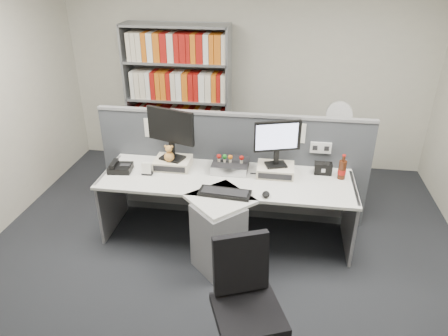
% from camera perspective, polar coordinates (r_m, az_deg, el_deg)
% --- Properties ---
extents(ground, '(5.50, 5.50, 0.00)m').
position_cam_1_polar(ground, '(4.01, -1.44, -16.07)').
color(ground, '#25272C').
rests_on(ground, ground).
extents(room_shell, '(5.04, 5.54, 2.72)m').
position_cam_1_polar(room_shell, '(3.08, -1.82, 9.03)').
color(room_shell, beige).
rests_on(room_shell, ground).
extents(partition, '(3.00, 0.08, 1.27)m').
position_cam_1_polar(partition, '(4.66, 1.16, 0.33)').
color(partition, '#45484E').
rests_on(partition, ground).
extents(desk, '(2.60, 1.20, 0.72)m').
position_cam_1_polar(desk, '(4.20, -0.11, -5.99)').
color(desk, silver).
rests_on(desk, ground).
extents(monitor_riser_left, '(0.38, 0.31, 0.10)m').
position_cam_1_polar(monitor_riser_left, '(4.48, -7.07, 0.69)').
color(monitor_riser_left, beige).
rests_on(monitor_riser_left, desk).
extents(monitor_riser_right, '(0.38, 0.31, 0.10)m').
position_cam_1_polar(monitor_riser_right, '(4.34, 7.10, -0.27)').
color(monitor_riser_right, beige).
rests_on(monitor_riser_right, desk).
extents(monitor_left, '(0.53, 0.24, 0.55)m').
position_cam_1_polar(monitor_left, '(4.33, -7.34, 5.23)').
color(monitor_left, black).
rests_on(monitor_left, monitor_riser_left).
extents(monitor_right, '(0.47, 0.21, 0.49)m').
position_cam_1_polar(monitor_right, '(4.19, 7.36, 3.89)').
color(monitor_right, black).
rests_on(monitor_right, monitor_riser_right).
extents(desktop_pc, '(0.37, 0.33, 0.10)m').
position_cam_1_polar(desktop_pc, '(4.39, 0.88, 0.32)').
color(desktop_pc, black).
rests_on(desktop_pc, desk).
extents(figurines, '(0.29, 0.05, 0.09)m').
position_cam_1_polar(figurines, '(4.33, 0.67, 1.43)').
color(figurines, beige).
rests_on(figurines, desktop_pc).
extents(keyboard, '(0.51, 0.23, 0.03)m').
position_cam_1_polar(keyboard, '(3.96, 0.10, -3.44)').
color(keyboard, black).
rests_on(keyboard, desk).
extents(mouse, '(0.07, 0.11, 0.04)m').
position_cam_1_polar(mouse, '(3.94, 5.79, -3.63)').
color(mouse, black).
rests_on(mouse, desk).
extents(desk_phone, '(0.26, 0.24, 0.10)m').
position_cam_1_polar(desk_phone, '(4.51, -14.15, 0.05)').
color(desk_phone, black).
rests_on(desk_phone, desk).
extents(desk_calendar, '(0.11, 0.08, 0.13)m').
position_cam_1_polar(desk_calendar, '(4.37, -10.56, -0.20)').
color(desk_calendar, black).
rests_on(desk_calendar, desk).
extents(plush_toy, '(0.11, 0.11, 0.19)m').
position_cam_1_polar(plush_toy, '(4.38, -7.57, 1.85)').
color(plush_toy, gold).
rests_on(plush_toy, monitor_riser_left).
extents(speaker, '(0.18, 0.10, 0.12)m').
position_cam_1_polar(speaker, '(4.43, 13.49, -0.06)').
color(speaker, black).
rests_on(speaker, desk).
extents(cola_bottle, '(0.08, 0.08, 0.27)m').
position_cam_1_polar(cola_bottle, '(4.37, 15.96, -0.23)').
color(cola_bottle, '#3F190A').
rests_on(cola_bottle, desk).
extents(shelving_unit, '(1.41, 0.40, 2.00)m').
position_cam_1_polar(shelving_unit, '(5.79, -6.25, 9.10)').
color(shelving_unit, gray).
rests_on(shelving_unit, ground).
extents(filing_cabinet, '(0.45, 0.61, 0.70)m').
position_cam_1_polar(filing_cabinet, '(5.47, 14.68, 0.16)').
color(filing_cabinet, gray).
rests_on(filing_cabinet, ground).
extents(desk_fan, '(0.31, 0.18, 0.52)m').
position_cam_1_polar(desk_fan, '(5.21, 15.54, 6.79)').
color(desk_fan, white).
rests_on(desk_fan, filing_cabinet).
extents(office_chair, '(0.66, 0.65, 0.99)m').
position_cam_1_polar(office_chair, '(3.14, 2.96, -17.84)').
color(office_chair, silver).
rests_on(office_chair, ground).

